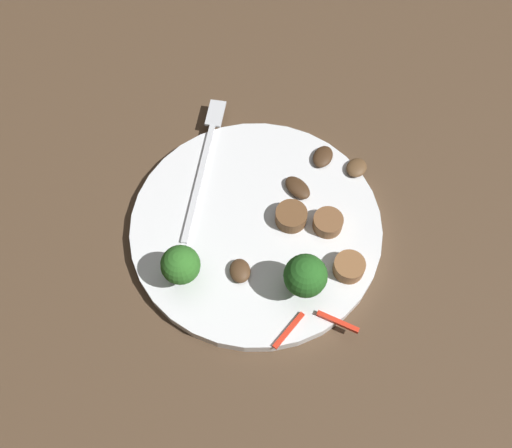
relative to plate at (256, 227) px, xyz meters
name	(u,v)px	position (x,y,z in m)	size (l,w,h in m)	color
ground_plane	(256,230)	(0.00, 0.00, -0.01)	(1.40, 1.40, 0.00)	#4C3826
plate	(256,227)	(0.00, 0.00, 0.00)	(0.25, 0.25, 0.01)	white
fork	(205,156)	(0.06, 0.07, 0.01)	(0.18, 0.03, 0.00)	silver
broccoli_floret_0	(305,276)	(-0.06, -0.06, 0.04)	(0.04, 0.04, 0.06)	#296420
broccoli_floret_1	(181,265)	(-0.08, 0.05, 0.04)	(0.04, 0.04, 0.05)	#347525
sausage_slice_0	(291,216)	(0.01, -0.03, 0.01)	(0.03, 0.03, 0.02)	brown
sausage_slice_1	(349,267)	(-0.02, -0.10, 0.01)	(0.03, 0.03, 0.02)	brown
sausage_slice_2	(328,223)	(0.02, -0.07, 0.01)	(0.03, 0.03, 0.01)	brown
mushroom_0	(298,188)	(0.05, -0.03, 0.01)	(0.03, 0.02, 0.01)	#422B19
mushroom_1	(323,157)	(0.10, -0.05, 0.01)	(0.03, 0.02, 0.01)	#422B19
mushroom_2	(243,272)	(-0.06, 0.00, 0.01)	(0.02, 0.02, 0.01)	#4C331E
mushroom_3	(356,168)	(0.09, -0.08, 0.01)	(0.02, 0.02, 0.01)	brown
pepper_strip_0	(289,330)	(-0.10, -0.06, 0.01)	(0.04, 0.00, 0.00)	red
pepper_strip_1	(338,322)	(-0.08, -0.10, 0.01)	(0.04, 0.00, 0.00)	red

